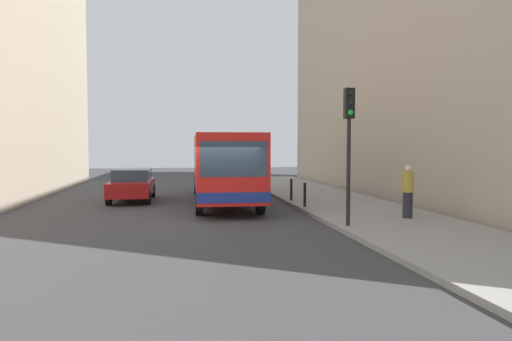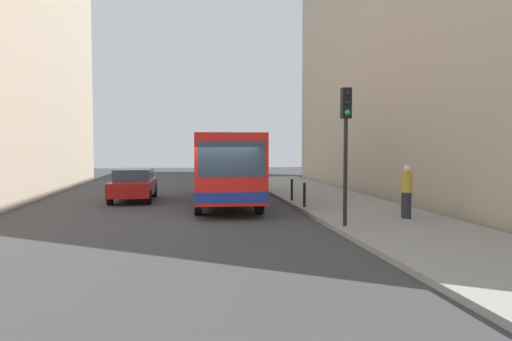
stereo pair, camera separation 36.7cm
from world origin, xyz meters
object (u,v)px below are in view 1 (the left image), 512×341
car_beside_bus (132,184)px  bollard_near (305,195)px  traffic_light (349,130)px  bollard_mid (291,190)px  bus (223,164)px  pedestrian_near_signal (408,191)px

car_beside_bus → bollard_near: car_beside_bus is taller
car_beside_bus → traffic_light: (7.11, -8.97, 2.22)m
bollard_near → bollard_mid: 2.20m
bus → traffic_light: (3.01, -7.88, 1.28)m
car_beside_bus → pedestrian_near_signal: 12.42m
bollard_mid → car_beside_bus: bearing=161.6°
bus → bollard_near: (2.91, -3.43, -1.10)m
pedestrian_near_signal → bollard_mid: bearing=-172.9°
bollard_near → bus: bearing=130.3°
bollard_near → bollard_mid: same height
car_beside_bus → pedestrian_near_signal: pedestrian_near_signal is taller
car_beside_bus → traffic_light: traffic_light is taller
car_beside_bus → bollard_mid: 7.39m
car_beside_bus → traffic_light: size_ratio=1.08×
bollard_mid → pedestrian_near_signal: pedestrian_near_signal is taller
bollard_near → bollard_mid: (0.00, 2.20, 0.00)m
bollard_near → car_beside_bus: bearing=147.1°
pedestrian_near_signal → traffic_light: bearing=-83.9°
traffic_light → pedestrian_near_signal: traffic_light is taller
car_beside_bus → bollard_mid: bearing=162.6°
car_beside_bus → bus: bearing=166.0°
bus → pedestrian_near_signal: 8.74m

